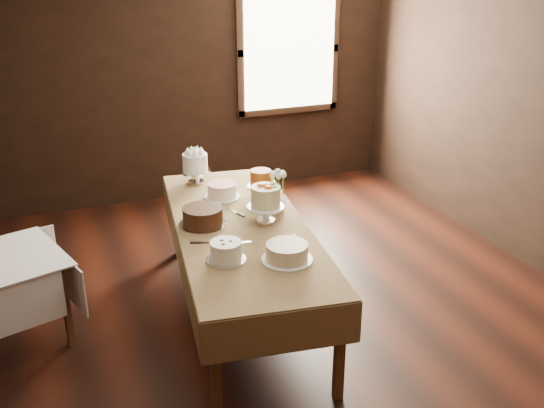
% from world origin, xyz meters
% --- Properties ---
extents(floor, '(5.00, 6.00, 0.01)m').
position_xyz_m(floor, '(0.00, 0.00, 0.00)').
color(floor, black).
rests_on(floor, ground).
extents(wall_back, '(5.00, 0.02, 2.80)m').
position_xyz_m(wall_back, '(0.00, 3.00, 1.40)').
color(wall_back, black).
rests_on(wall_back, ground).
extents(window, '(1.10, 0.05, 1.30)m').
position_xyz_m(window, '(1.30, 2.94, 1.60)').
color(window, '#FFEABF').
rests_on(window, wall_back).
extents(display_table, '(1.28, 2.56, 0.76)m').
position_xyz_m(display_table, '(-0.20, 0.33, 0.70)').
color(display_table, '#4A2C18').
rests_on(display_table, ground).
extents(side_table, '(1.00, 1.00, 0.67)m').
position_xyz_m(side_table, '(-1.89, 0.58, 0.59)').
color(side_table, '#4A2C18').
rests_on(side_table, ground).
extents(cake_meringue, '(0.31, 0.31, 0.28)m').
position_xyz_m(cake_meringue, '(-0.27, 1.34, 0.89)').
color(cake_meringue, silver).
rests_on(cake_meringue, display_table).
extents(cake_lattice, '(0.30, 0.30, 0.11)m').
position_xyz_m(cake_lattice, '(-0.16, 0.91, 0.81)').
color(cake_lattice, white).
rests_on(cake_lattice, display_table).
extents(cake_caramel, '(0.23, 0.23, 0.26)m').
position_xyz_m(cake_caramel, '(0.12, 0.76, 0.87)').
color(cake_caramel, white).
rests_on(cake_caramel, display_table).
extents(cake_chocolate, '(0.41, 0.41, 0.14)m').
position_xyz_m(cake_chocolate, '(-0.46, 0.43, 0.83)').
color(cake_chocolate, silver).
rests_on(cake_chocolate, display_table).
extents(cake_flowers, '(0.29, 0.29, 0.29)m').
position_xyz_m(cake_flowers, '(-0.00, 0.32, 0.89)').
color(cake_flowers, white).
rests_on(cake_flowers, display_table).
extents(cake_swirl, '(0.27, 0.27, 0.14)m').
position_xyz_m(cake_swirl, '(-0.48, -0.18, 0.82)').
color(cake_swirl, silver).
rests_on(cake_swirl, display_table).
extents(cake_cream, '(0.39, 0.39, 0.12)m').
position_xyz_m(cake_cream, '(-0.10, -0.33, 0.82)').
color(cake_cream, white).
rests_on(cake_cream, display_table).
extents(cake_server_a, '(0.24, 0.07, 0.01)m').
position_xyz_m(cake_server_a, '(-0.23, 0.02, 0.76)').
color(cake_server_a, silver).
rests_on(cake_server_a, display_table).
extents(cake_server_b, '(0.03, 0.24, 0.01)m').
position_xyz_m(cake_server_b, '(0.09, -0.15, 0.76)').
color(cake_server_b, silver).
rests_on(cake_server_b, display_table).
extents(cake_server_c, '(0.10, 0.24, 0.01)m').
position_xyz_m(cake_server_c, '(-0.18, 0.62, 0.76)').
color(cake_server_c, silver).
rests_on(cake_server_c, display_table).
extents(cake_server_d, '(0.16, 0.21, 0.01)m').
position_xyz_m(cake_server_d, '(0.15, 0.56, 0.76)').
color(cake_server_d, silver).
rests_on(cake_server_d, display_table).
extents(cake_server_e, '(0.23, 0.11, 0.01)m').
position_xyz_m(cake_server_e, '(-0.48, 0.11, 0.76)').
color(cake_server_e, silver).
rests_on(cake_server_e, display_table).
extents(flower_vase, '(0.17, 0.17, 0.13)m').
position_xyz_m(flower_vase, '(0.16, 0.47, 0.83)').
color(flower_vase, '#2D2823').
rests_on(flower_vase, display_table).
extents(flower_bouquet, '(0.14, 0.14, 0.20)m').
position_xyz_m(flower_bouquet, '(0.16, 0.47, 1.01)').
color(flower_bouquet, white).
rests_on(flower_bouquet, flower_vase).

